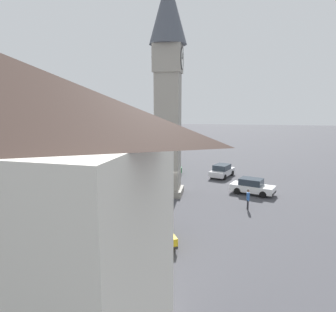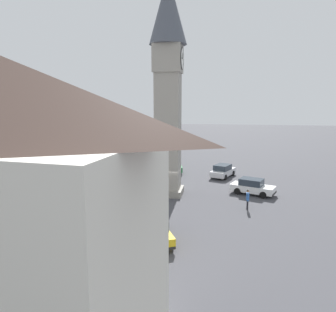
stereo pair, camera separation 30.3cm
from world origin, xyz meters
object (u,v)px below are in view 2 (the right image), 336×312
car_red_corner (166,168)px  pedestrian (248,198)px  building_terrace_right (1,212)px  clock_tower (168,69)px  tree (127,136)px  car_silver_kerb (252,187)px  car_white_side (68,186)px  car_blue_kerb (153,230)px  car_black_far (223,171)px  lamp_post (116,154)px

car_red_corner → pedestrian: 14.99m
car_red_corner → building_terrace_right: (29.22, -0.35, 4.52)m
clock_tower → tree: bearing=-143.5°
car_silver_kerb → car_white_side: size_ratio=1.01×
car_red_corner → building_terrace_right: size_ratio=0.41×
clock_tower → car_silver_kerb: (-1.33, 8.05, -11.00)m
car_silver_kerb → pedestrian: pedestrian is taller
tree → building_terrace_right: 30.13m
car_blue_kerb → tree: size_ratio=0.63×
car_blue_kerb → car_black_far: bearing=166.6°
car_blue_kerb → tree: (-19.77, -7.64, 3.88)m
car_white_side → building_terrace_right: building_terrace_right is taller
car_black_far → clock_tower: bearing=-33.0°
building_terrace_right → car_white_side: bearing=-158.4°
clock_tower → car_blue_kerb: (10.55, 0.82, -11.00)m
car_blue_kerb → lamp_post: (-11.20, -6.17, 2.97)m
car_blue_kerb → lamp_post: size_ratio=0.78×
car_black_far → tree: bearing=-95.4°
car_black_far → lamp_post: (7.44, -10.61, 2.97)m
clock_tower → car_white_side: bearing=-81.3°
car_red_corner → lamp_post: 9.32m
car_silver_kerb → lamp_post: 13.75m
car_red_corner → car_black_far: bearing=85.0°
car_blue_kerb → pedestrian: (-7.23, 6.43, 0.25)m
clock_tower → pedestrian: (3.31, 7.25, -10.75)m
car_blue_kerb → car_white_side: bearing=-131.0°
car_silver_kerb → lamp_post: size_ratio=0.79×
building_terrace_right → car_silver_kerb: bearing=155.2°
car_black_far → building_terrace_right: size_ratio=0.41×
car_red_corner → car_blue_kerb: bearing=7.5°
car_blue_kerb → car_silver_kerb: bearing=148.6°
clock_tower → building_terrace_right: bearing=-5.8°
building_terrace_right → clock_tower: bearing=174.2°
car_red_corner → car_black_far: 7.00m
tree → lamp_post: tree is taller
clock_tower → tree: size_ratio=2.85×
car_red_corner → clock_tower: bearing=11.2°
building_terrace_right → car_red_corner: bearing=179.3°
car_blue_kerb → car_red_corner: same height
clock_tower → lamp_post: clock_tower is taller
car_blue_kerb → building_terrace_right: 11.32m
car_white_side → building_terrace_right: 20.99m
building_terrace_right → car_black_far: bearing=165.7°
car_white_side → tree: size_ratio=0.63×
car_red_corner → lamp_post: (8.05, -3.63, 2.97)m
car_silver_kerb → lamp_post: lamp_post is taller
building_terrace_right → lamp_post: 21.48m
clock_tower → tree: 13.50m
car_blue_kerb → tree: 21.55m
clock_tower → car_black_far: 14.63m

